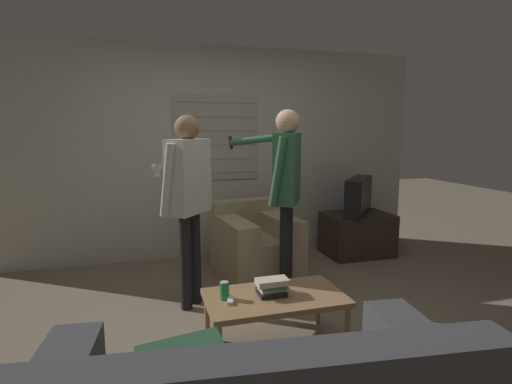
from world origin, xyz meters
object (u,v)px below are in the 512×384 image
coffee_table (275,300)px  soda_can (224,291)px  spare_remote (231,300)px  armchair_beige (255,244)px  tv (358,196)px  person_right_standing (286,177)px  person_left_standing (187,188)px  book_stack (272,287)px

coffee_table → soda_can: (-0.36, 0.04, 0.10)m
soda_can → spare_remote: bearing=-59.6°
armchair_beige → tv: tv is taller
soda_can → spare_remote: 0.08m
tv → person_right_standing: (-1.28, -0.84, 0.37)m
armchair_beige → soda_can: armchair_beige is taller
person_right_standing → soda_can: person_right_standing is taller
person_left_standing → spare_remote: size_ratio=12.39×
coffee_table → soda_can: bearing=174.2°
person_right_standing → coffee_table: bearing=-174.6°
armchair_beige → soda_can: bearing=58.9°
coffee_table → tv: bearing=46.3°
coffee_table → person_left_standing: person_left_standing is taller
soda_can → armchair_beige: bearing=66.2°
person_right_standing → tv: bearing=-27.0°
armchair_beige → soda_can: size_ratio=7.72×
person_right_standing → soda_can: bearing=168.9°
spare_remote → armchair_beige: bearing=84.7°
armchair_beige → person_left_standing: (-0.78, -0.60, 0.74)m
tv → person_left_standing: bearing=-26.9°
tv → book_stack: bearing=-3.4°
spare_remote → person_left_standing: bearing=117.5°
armchair_beige → person_right_standing: size_ratio=0.56×
person_left_standing → person_right_standing: 0.93m
person_left_standing → spare_remote: person_left_standing is taller
tv → spare_remote: 2.74m
armchair_beige → book_stack: (-0.29, -1.46, 0.13)m
person_right_standing → soda_can: (-0.79, -0.91, -0.66)m
person_left_standing → spare_remote: (0.17, -0.89, -0.66)m
armchair_beige → spare_remote: size_ratio=7.15×
person_right_standing → person_left_standing: bearing=124.0°
person_left_standing → book_stack: bearing=-109.7°
spare_remote → soda_can: bearing=137.1°
armchair_beige → person_right_standing: 0.97m
tv → person_right_standing: person_right_standing is taller
coffee_table → tv: (1.70, 1.78, 0.39)m
coffee_table → tv: tv is taller
armchair_beige → person_left_standing: 1.23m
person_right_standing → book_stack: 1.23m
person_left_standing → soda_can: size_ratio=13.37×
armchair_beige → spare_remote: 1.62m
coffee_table → spare_remote: 0.33m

